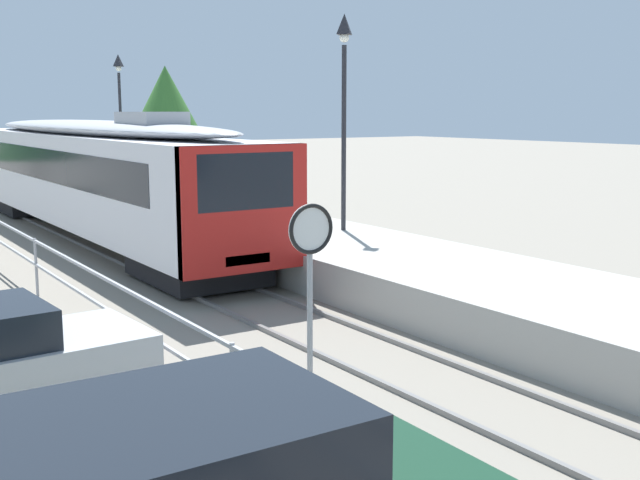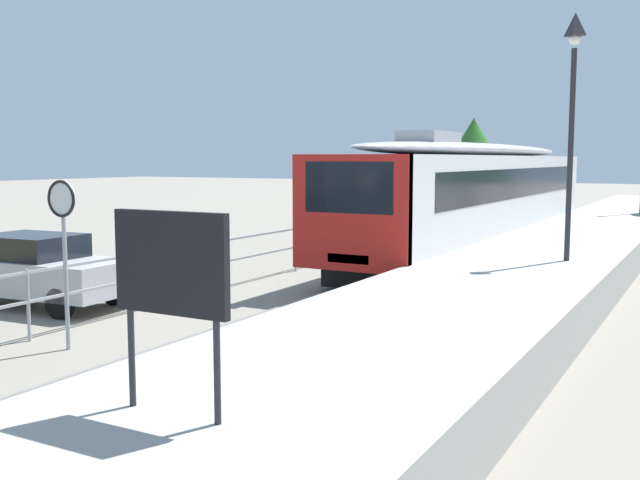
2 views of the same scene
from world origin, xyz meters
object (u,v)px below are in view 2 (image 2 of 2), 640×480
(platform_notice_board, at_px, (171,270))
(parked_hatchback_silver, at_px, (38,269))
(speed_limit_sign, at_px, (63,222))
(commuter_train, at_px, (479,189))
(platform_lamp_mid_platform, at_px, (573,90))

(platform_notice_board, bearing_deg, parked_hatchback_silver, 146.06)
(parked_hatchback_silver, bearing_deg, speed_limit_sign, -34.23)
(platform_notice_board, height_order, speed_limit_sign, speed_limit_sign)
(commuter_train, distance_m, platform_lamp_mid_platform, 8.60)
(speed_limit_sign, bearing_deg, platform_notice_board, -33.76)
(platform_lamp_mid_platform, relative_size, parked_hatchback_silver, 1.31)
(platform_notice_board, relative_size, speed_limit_sign, 0.64)
(commuter_train, height_order, platform_lamp_mid_platform, platform_lamp_mid_platform)
(speed_limit_sign, bearing_deg, commuter_train, 81.62)
(commuter_train, xyz_separation_m, speed_limit_sign, (-2.28, -15.45, -0.02))
(speed_limit_sign, bearing_deg, parked_hatchback_silver, 145.77)
(commuter_train, distance_m, parked_hatchback_silver, 14.38)
(platform_lamp_mid_platform, distance_m, speed_limit_sign, 10.81)
(speed_limit_sign, distance_m, parked_hatchback_silver, 4.30)
(platform_notice_board, xyz_separation_m, speed_limit_sign, (-5.24, 3.50, -0.06))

